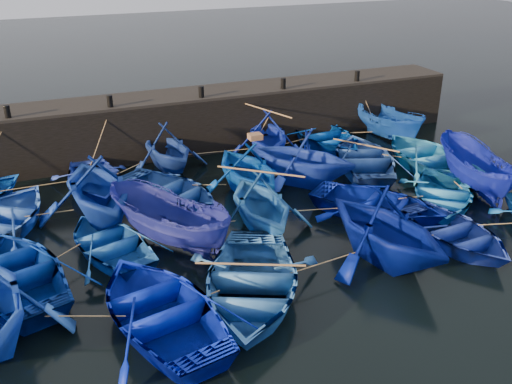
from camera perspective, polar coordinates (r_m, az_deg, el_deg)
name	(u,v)px	position (r m, az deg, el deg)	size (l,w,h in m)	color
ground	(294,250)	(18.50, 3.78, -5.81)	(120.00, 120.00, 0.00)	black
quay_wall	(197,121)	(27.02, -5.93, 7.06)	(26.00, 2.50, 2.50)	black
quay_top	(196,94)	(26.65, -6.05, 9.74)	(26.00, 2.50, 0.12)	black
bollard_0	(7,112)	(24.74, -23.62, 7.38)	(0.24, 0.24, 0.50)	black
bollard_1	(110,101)	(24.93, -14.41, 8.80)	(0.24, 0.24, 0.50)	black
bollard_2	(201,92)	(25.74, -5.49, 9.94)	(0.24, 0.24, 0.50)	black
bollard_3	(283,83)	(27.12, 2.74, 10.79)	(0.24, 0.24, 0.50)	black
bollard_4	(357,76)	(29.00, 10.08, 11.36)	(0.24, 0.24, 0.50)	black
boat_1	(94,180)	(23.30, -15.85, 1.19)	(3.13, 4.37, 0.91)	#192F9A
boat_2	(167,147)	(24.51, -8.92, 4.48)	(3.37, 3.91, 2.06)	navy
boat_3	(267,135)	(25.51, 1.15, 5.74)	(3.57, 4.14, 2.18)	#1027B9
boat_4	(325,136)	(27.29, 6.92, 5.57)	(3.57, 4.99, 1.04)	#013592
boat_5	(389,123)	(28.53, 13.14, 6.69)	(1.69, 4.49, 1.73)	navy
boat_7	(98,187)	(20.53, -15.54, 0.53)	(4.21, 4.88, 2.57)	navy
boat_8	(169,190)	(21.66, -8.69, 0.16)	(3.32, 4.65, 0.96)	#204BA5
boat_9	(248,168)	(21.84, -0.81, 2.45)	(3.63, 4.21, 2.22)	#043EA2
boat_10	(301,156)	(22.83, 4.48, 3.61)	(3.91, 4.53, 2.39)	#122C99
boat_11	(365,158)	(24.82, 10.80, 3.39)	(3.71, 5.19, 1.08)	navy
boat_12	(429,155)	(25.67, 16.88, 3.51)	(3.86, 5.39, 1.12)	#247ED4
boat_13	(12,270)	(17.80, -23.23, -7.21)	(3.90, 5.45, 1.13)	navy
boat_14	(110,242)	(18.62, -14.39, -4.86)	(2.99, 4.18, 0.87)	blue
boat_15	(168,222)	(18.38, -8.80, -3.01)	(1.79, 4.75, 1.84)	navy
boat_16	(260,202)	(19.12, 0.44, -1.02)	(3.54, 4.10, 2.16)	blue
boat_17	(377,204)	(20.76, 12.05, -1.19)	(3.46, 4.84, 1.00)	#00107F
boat_18	(442,194)	(22.24, 18.14, -0.21)	(3.25, 4.54, 0.94)	blue
boat_19	(474,169)	(23.76, 20.98, 2.12)	(1.77, 4.71, 1.82)	#0C178C
boat_21	(161,308)	(15.13, -9.50, -11.37)	(3.80, 5.31, 1.10)	#0113A6
boat_22	(250,283)	(15.84, -0.56, -9.08)	(3.92, 5.47, 1.14)	#225795
boat_23	(386,226)	(17.71, 12.88, -3.37)	(4.02, 4.66, 2.45)	#000D71
boat_24	(456,233)	(19.63, 19.34, -3.87)	(3.10, 4.33, 0.90)	#1E36A2
wooden_crate	(255,137)	(21.51, -0.09, 5.57)	(0.49, 0.42, 0.21)	brown
mooring_ropes	(228,170)	(22.20, -2.78, 2.18)	(18.45, 11.75, 2.10)	tan
loose_oars	(291,163)	(20.83, 3.55, 2.93)	(10.32, 11.97, 1.16)	#99724C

